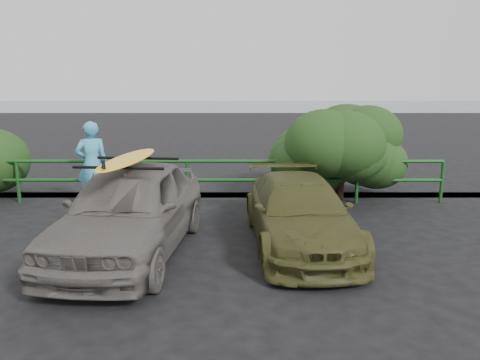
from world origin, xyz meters
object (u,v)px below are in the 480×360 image
object	(u,v)px
guardrail	(145,181)
surfboard	(128,159)
sedan	(131,209)
man	(92,164)
olive_vehicle	(299,212)

from	to	relation	value
guardrail	surfboard	xyz separation A→B (m)	(0.44, -3.34, 1.07)
sedan	man	distance (m)	3.46
guardrail	sedan	distance (m)	3.38
sedan	man	size ratio (longest dim) A/B	2.26
guardrail	man	world-z (taller)	man
olive_vehicle	man	distance (m)	5.17
man	sedan	bearing A→B (deg)	98.25
sedan	olive_vehicle	bearing A→B (deg)	13.77
sedan	surfboard	distance (m)	0.84
guardrail	surfboard	bearing A→B (deg)	-82.54
sedan	surfboard	xyz separation A→B (m)	(0.00, 0.00, 0.84)
olive_vehicle	sedan	bearing A→B (deg)	-175.65
olive_vehicle	guardrail	bearing A→B (deg)	134.39
guardrail	surfboard	distance (m)	3.53
sedan	surfboard	world-z (taller)	surfboard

